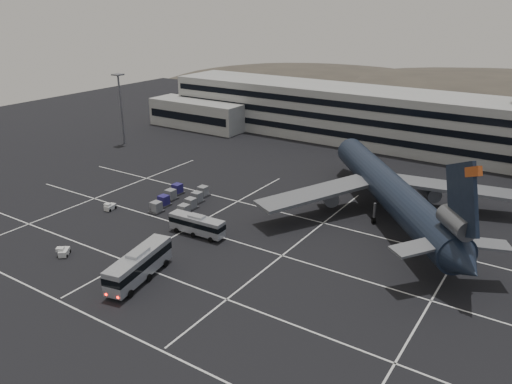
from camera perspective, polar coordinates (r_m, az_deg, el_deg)
ground at (r=78.60m, az=-6.10°, el=-6.12°), size 260.00×260.00×0.00m
lane_markings at (r=78.56m, az=-5.23°, el=-6.10°), size 90.00×55.62×0.01m
terminal at (r=136.72m, az=12.03°, el=8.44°), size 125.00×26.00×24.00m
hills at (r=230.25m, az=25.90°, el=6.98°), size 352.00×180.00×44.00m
lightpole_left at (r=135.74m, az=-15.26°, el=10.19°), size 2.40×2.40×18.28m
trijet_main at (r=88.52m, az=15.18°, el=0.14°), size 41.52×47.76×18.08m
bus_near at (r=70.05m, az=-13.23°, el=-8.01°), size 5.22×12.65×4.36m
bus_far at (r=81.41m, az=-6.76°, el=-3.67°), size 9.92×2.86×3.46m
tug_a at (r=94.59m, az=-16.36°, el=-1.65°), size 1.62×2.31×1.37m
tug_b at (r=80.34m, az=-21.09°, el=-6.41°), size 2.32×2.50×1.39m
uld_cluster at (r=94.46m, az=-8.62°, el=-0.79°), size 10.83×13.74×1.98m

